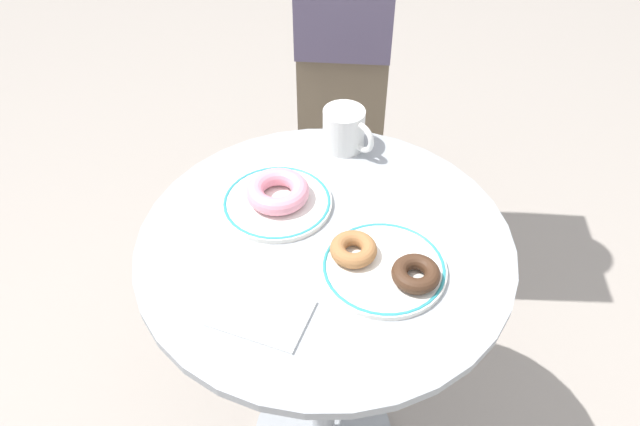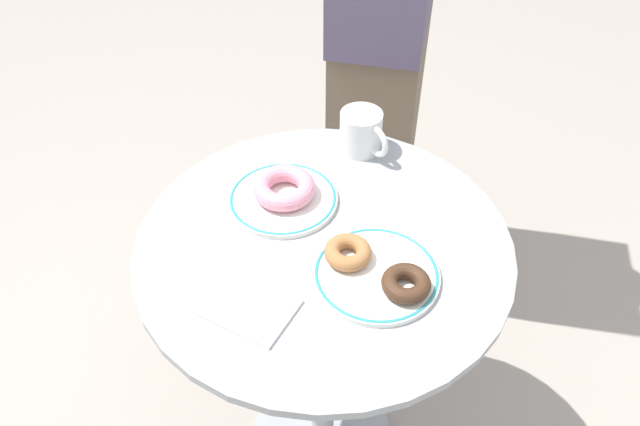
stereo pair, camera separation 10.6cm
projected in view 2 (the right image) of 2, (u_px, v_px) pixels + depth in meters
The scene contains 9 objects.
cafe_table at pixel (323, 322), 1.25m from camera, with size 0.67×0.67×0.76m.
plate_left at pixel (283, 199), 1.15m from camera, with size 0.21×0.21×0.01m.
plate_right at pixel (376, 274), 1.02m from camera, with size 0.21×0.21×0.01m.
donut_pink_frosted at pixel (284, 188), 1.14m from camera, with size 0.12×0.12×0.03m, color pink.
donut_chocolate at pixel (406, 283), 0.98m from camera, with size 0.08×0.08×0.03m, color #422819.
donut_cinnamon at pixel (348, 252), 1.03m from camera, with size 0.08×0.08×0.03m, color #A36B3D.
paper_napkin at pixel (247, 306), 0.97m from camera, with size 0.15×0.10×0.01m, color white.
coffee_mug at pixel (362, 132), 1.25m from camera, with size 0.12×0.09×0.09m.
person_figure at pixel (383, 30), 1.53m from camera, with size 0.36×0.45×1.66m.
Camera 2 is at (0.43, -0.62, 1.54)m, focal length 34.20 mm.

